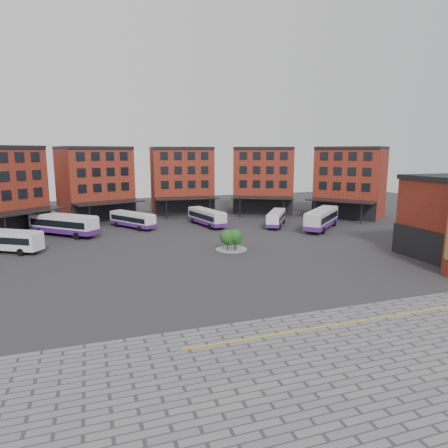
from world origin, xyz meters
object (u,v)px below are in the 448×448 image
object	(u,v)px
bus_b	(63,224)
bus_e	(276,218)
tree_island	(232,238)
bus_c	(132,220)
bus_f	(322,218)
bus_d	(207,217)
bus_a	(4,239)

from	to	relation	value
bus_b	bus_e	world-z (taller)	bus_b
tree_island	bus_b	xyz separation A→B (m)	(-22.77, 18.13, 0.12)
bus_b	tree_island	bearing A→B (deg)	-86.48
tree_island	bus_e	xyz separation A→B (m)	(13.99, 14.85, -0.28)
tree_island	bus_e	world-z (taller)	tree_island
bus_b	bus_c	bearing A→B (deg)	-32.31
bus_e	bus_c	bearing A→B (deg)	-160.33
bus_e	bus_f	bearing A→B (deg)	-6.60
bus_b	bus_e	distance (m)	36.91
tree_island	bus_d	size ratio (longest dim) A/B	0.40
bus_a	tree_island	bearing A→B (deg)	-75.07
bus_e	bus_f	world-z (taller)	bus_f
bus_d	bus_f	size ratio (longest dim) A/B	0.99
bus_f	bus_a	bearing A→B (deg)	-132.58
bus_d	bus_e	size ratio (longest dim) A/B	1.17
bus_e	bus_b	bearing A→B (deg)	-151.14
tree_island	bus_a	bearing A→B (deg)	163.05
tree_island	bus_a	distance (m)	31.21
bus_a	bus_f	world-z (taller)	bus_f
bus_b	bus_d	size ratio (longest dim) A/B	1.01
bus_c	bus_f	size ratio (longest dim) A/B	0.87
bus_b	bus_a	bearing A→B (deg)	-176.04
bus_c	bus_d	size ratio (longest dim) A/B	0.88
tree_island	bus_f	size ratio (longest dim) A/B	0.39
bus_a	bus_f	distance (m)	50.11
tree_island	bus_c	world-z (taller)	tree_island
tree_island	bus_d	bearing A→B (deg)	84.41
tree_island	bus_f	bearing A→B (deg)	25.11
bus_c	bus_b	bearing A→B (deg)	162.64
tree_island	bus_c	distance (m)	24.18
bus_d	bus_f	distance (m)	20.80
bus_a	bus_f	xyz separation A→B (m)	(50.10, 0.39, 0.11)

